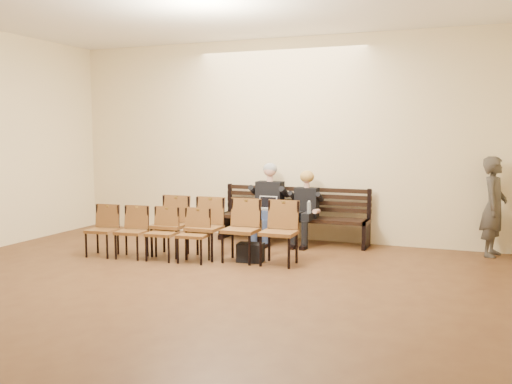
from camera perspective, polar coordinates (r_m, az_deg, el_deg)
ground at (r=5.88m, az=-14.14°, el=-12.79°), size 10.00×10.00×0.00m
room_walls at (r=6.26m, az=-10.46°, el=11.95°), size 8.02×10.01×3.51m
bench at (r=9.76m, az=3.66°, el=-3.76°), size 2.60×0.90×0.45m
seated_man at (r=9.71m, az=1.19°, el=-1.15°), size 0.56×0.77×1.34m
seated_woman at (r=9.52m, az=4.91°, el=-2.01°), size 0.48×0.66×1.11m
laptop at (r=9.50m, az=0.91°, el=-1.95°), size 0.33×0.27×0.23m
water_bottle at (r=9.25m, az=5.32°, el=-2.23°), size 0.07×0.07×0.21m
bag at (r=8.33m, az=-0.55°, el=-6.07°), size 0.40×0.29×0.27m
passerby at (r=9.31m, az=22.71°, el=-0.66°), size 0.54×0.71×1.74m
chair_row_front at (r=8.39m, az=-3.39°, el=-3.74°), size 2.23×0.54×0.92m
chair_row_back at (r=8.61m, az=-10.89°, el=-4.04°), size 1.93×0.61×0.78m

